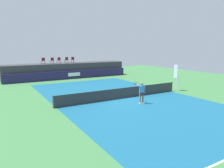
{
  "coord_description": "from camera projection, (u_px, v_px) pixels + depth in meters",
  "views": [
    {
      "loc": [
        -10.13,
        -15.43,
        4.57
      ],
      "look_at": [
        0.1,
        2.0,
        1.0
      ],
      "focal_mm": 33.68,
      "sensor_mm": 36.0,
      "label": 1
    }
  ],
  "objects": [
    {
      "name": "ground_plane",
      "position": [
        106.0,
        92.0,
        21.5
      ],
      "size": [
        48.0,
        48.0,
        0.0
      ],
      "primitive_type": "plane",
      "color": "#3D7A42"
    },
    {
      "name": "spectator_chair_left",
      "position": [
        52.0,
        60.0,
        30.06
      ],
      "size": [
        0.44,
        0.44,
        0.89
      ],
      "color": "#561919",
      "rests_on": "spectator_platform"
    },
    {
      "name": "sponsor_wall",
      "position": [
        71.0,
        75.0,
        30.31
      ],
      "size": [
        18.0,
        0.22,
        1.2
      ],
      "color": "#231E4C",
      "rests_on": "ground"
    },
    {
      "name": "court_inner",
      "position": [
        122.0,
        98.0,
        18.95
      ],
      "size": [
        12.0,
        22.0,
        0.0
      ],
      "primitive_type": "cube",
      "color": "#16597A",
      "rests_on": "ground"
    },
    {
      "name": "net_post_far",
      "position": [
        172.0,
        86.0,
        21.96
      ],
      "size": [
        0.1,
        0.1,
        1.0
      ],
      "primitive_type": "cylinder",
      "color": "#4C4C51",
      "rests_on": "ground"
    },
    {
      "name": "umpire_chair",
      "position": [
        176.0,
        76.0,
        22.02
      ],
      "size": [
        0.48,
        0.48,
        2.76
      ],
      "color": "white",
      "rests_on": "ground"
    },
    {
      "name": "spectator_chair_far_right",
      "position": [
        73.0,
        59.0,
        32.0
      ],
      "size": [
        0.48,
        0.48,
        0.89
      ],
      "color": "#561919",
      "rests_on": "spectator_platform"
    },
    {
      "name": "tennis_ball",
      "position": [
        136.0,
        87.0,
        24.31
      ],
      "size": [
        0.07,
        0.07,
        0.07
      ],
      "primitive_type": "sphere",
      "color": "#D8EA33",
      "rests_on": "court_inner"
    },
    {
      "name": "spectator_platform",
      "position": [
        67.0,
        70.0,
        31.76
      ],
      "size": [
        18.0,
        2.8,
        2.2
      ],
      "primitive_type": "cube",
      "color": "#38383D",
      "rests_on": "ground"
    },
    {
      "name": "spectator_chair_center",
      "position": [
        59.0,
        60.0,
        30.76
      ],
      "size": [
        0.48,
        0.48,
        0.89
      ],
      "color": "#561919",
      "rests_on": "spectator_platform"
    },
    {
      "name": "tennis_player",
      "position": [
        141.0,
        92.0,
        17.0
      ],
      "size": [
        0.55,
        1.25,
        1.77
      ],
      "color": "white",
      "rests_on": "court_inner"
    },
    {
      "name": "spectator_chair_far_left",
      "position": [
        43.0,
        60.0,
        29.62
      ],
      "size": [
        0.45,
        0.45,
        0.89
      ],
      "color": "#561919",
      "rests_on": "spectator_platform"
    },
    {
      "name": "tennis_net",
      "position": [
        122.0,
        93.0,
        18.87
      ],
      "size": [
        12.4,
        0.02,
        0.95
      ],
      "primitive_type": "cube",
      "color": "#2D2D2D",
      "rests_on": "ground"
    },
    {
      "name": "net_post_near",
      "position": [
        53.0,
        102.0,
        15.78
      ],
      "size": [
        0.1,
        0.1,
        1.0
      ],
      "primitive_type": "cylinder",
      "color": "#4C4C51",
      "rests_on": "ground"
    },
    {
      "name": "spectator_chair_right",
      "position": [
        66.0,
        60.0,
        31.27
      ],
      "size": [
        0.45,
        0.45,
        0.89
      ],
      "color": "#561919",
      "rests_on": "spectator_platform"
    }
  ]
}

